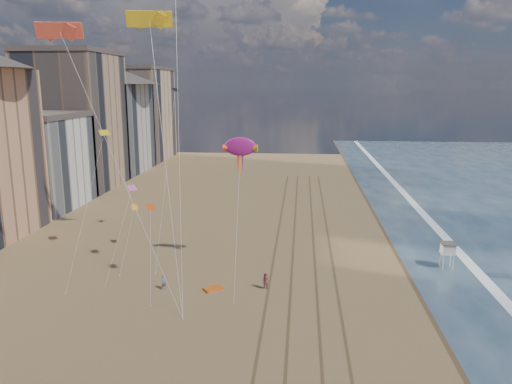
% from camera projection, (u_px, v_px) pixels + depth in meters
% --- Properties ---
extents(wet_sand, '(260.00, 260.00, 0.00)m').
position_uv_depth(wet_sand, '(418.00, 239.00, 71.83)').
color(wet_sand, '#42301E').
rests_on(wet_sand, ground).
extents(foam, '(260.00, 260.00, 0.00)m').
position_uv_depth(foam, '(448.00, 240.00, 71.45)').
color(foam, white).
rests_on(foam, ground).
extents(tracks, '(7.68, 120.00, 0.01)m').
position_uv_depth(tracks, '(303.00, 259.00, 63.57)').
color(tracks, brown).
rests_on(tracks, ground).
extents(buildings, '(34.72, 131.35, 29.00)m').
position_uv_depth(buildings, '(62.00, 127.00, 99.73)').
color(buildings, '#C6B284').
rests_on(buildings, ground).
extents(lifeguard_stand, '(1.77, 1.77, 3.20)m').
position_uv_depth(lifeguard_stand, '(448.00, 249.00, 59.88)').
color(lifeguard_stand, silver).
rests_on(lifeguard_stand, ground).
extents(grounded_kite, '(2.36, 2.23, 0.23)m').
position_uv_depth(grounded_kite, '(213.00, 289.00, 54.04)').
color(grounded_kite, '#D65712').
rests_on(grounded_kite, ground).
extents(show_kite, '(4.07, 5.60, 17.69)m').
position_uv_depth(show_kite, '(240.00, 147.00, 57.52)').
color(show_kite, '#95166E').
rests_on(show_kite, ground).
extents(kite_flyer_a, '(0.72, 0.67, 1.65)m').
position_uv_depth(kite_flyer_a, '(164.00, 282.00, 54.04)').
color(kite_flyer_a, slate).
rests_on(kite_flyer_a, ground).
extents(kite_flyer_b, '(1.11, 1.00, 1.86)m').
position_uv_depth(kite_flyer_b, '(266.00, 281.00, 53.93)').
color(kite_flyer_b, '#914B4A').
rests_on(kite_flyer_b, ground).
extents(small_kites, '(9.16, 15.02, 15.86)m').
position_uv_depth(small_kites, '(133.00, 163.00, 60.46)').
color(small_kites, '#F45EB6').
rests_on(small_kites, ground).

